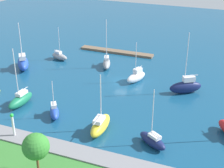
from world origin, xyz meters
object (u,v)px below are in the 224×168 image
sailboat_blue_far_north (23,63)px  sailboat_yellow_west_end (100,125)px  park_tree_east (36,147)px  sailboat_navy_center_basin (153,140)px  sailboat_white_mid_basin (136,77)px  sailboat_green_by_breakwater (21,100)px  sailboat_gray_along_channel (59,56)px  sailboat_navy_lone_north (186,86)px  sailboat_gray_near_pier (107,63)px  harbor_beacon (13,123)px  pier_dock (116,52)px  sailboat_blue_inner_mooring (54,112)px

sailboat_blue_far_north → sailboat_yellow_west_end: bearing=-160.5°
park_tree_east → sailboat_navy_center_basin: sailboat_navy_center_basin is taller
sailboat_yellow_west_end → sailboat_navy_center_basin: 8.80m
sailboat_yellow_west_end → sailboat_white_mid_basin: (0.77, -20.40, -0.02)m
sailboat_blue_far_north → sailboat_navy_center_basin: bearing=-154.4°
sailboat_green_by_breakwater → sailboat_gray_along_channel: size_ratio=1.33×
sailboat_blue_far_north → sailboat_navy_lone_north: bearing=-125.6°
sailboat_navy_lone_north → sailboat_gray_near_pier: (19.69, -6.60, -0.38)m
harbor_beacon → sailboat_navy_center_basin: bearing=-160.2°
pier_dock → sailboat_blue_far_north: bearing=49.0°
sailboat_blue_far_north → sailboat_blue_inner_mooring: bearing=-169.8°
harbor_beacon → sailboat_blue_far_north: sailboat_blue_far_north is taller
pier_dock → park_tree_east: park_tree_east is taller
park_tree_east → sailboat_blue_inner_mooring: park_tree_east is taller
park_tree_east → sailboat_navy_center_basin: size_ratio=0.64×
sailboat_green_by_breakwater → sailboat_blue_inner_mooring: bearing=82.9°
sailboat_white_mid_basin → sailboat_gray_along_channel: size_ratio=1.05×
park_tree_east → sailboat_navy_center_basin: 17.74m
sailboat_blue_inner_mooring → sailboat_yellow_west_end: size_ratio=0.71×
sailboat_gray_near_pier → sailboat_gray_along_channel: (12.76, -0.17, -0.16)m
harbor_beacon → sailboat_green_by_breakwater: sailboat_green_by_breakwater is taller
sailboat_gray_along_channel → park_tree_east: bearing=-46.9°
sailboat_gray_near_pier → sailboat_white_mid_basin: 10.36m
sailboat_blue_inner_mooring → sailboat_navy_lone_north: 26.08m
sailboat_gray_near_pier → sailboat_white_mid_basin: sailboat_gray_near_pier is taller
sailboat_yellow_west_end → sailboat_white_mid_basin: 20.41m
sailboat_green_by_breakwater → sailboat_navy_center_basin: bearing=85.4°
sailboat_yellow_west_end → sailboat_blue_far_north: (27.26, -17.41, 0.30)m
sailboat_yellow_west_end → sailboat_green_by_breakwater: sailboat_green_by_breakwater is taller
sailboat_gray_near_pier → sailboat_blue_inner_mooring: bearing=-20.2°
sailboat_gray_along_channel → sailboat_blue_inner_mooring: bearing=-45.2°
park_tree_east → sailboat_gray_near_pier: sailboat_gray_near_pier is taller
sailboat_gray_near_pier → sailboat_green_by_breakwater: (7.29, 23.09, 0.07)m
sailboat_yellow_west_end → sailboat_gray_along_channel: size_ratio=1.17×
pier_dock → sailboat_green_by_breakwater: sailboat_green_by_breakwater is taller
sailboat_blue_inner_mooring → sailboat_green_by_breakwater: size_ratio=0.62×
sailboat_gray_near_pier → sailboat_blue_far_north: sailboat_gray_near_pier is taller
sailboat_green_by_breakwater → sailboat_white_mid_basin: size_ratio=1.27×
harbor_beacon → sailboat_blue_far_north: bearing=-56.6°
park_tree_east → sailboat_yellow_west_end: sailboat_yellow_west_end is taller
sailboat_white_mid_basin → sailboat_green_by_breakwater: bearing=-21.9°
sailboat_navy_lone_north → sailboat_yellow_west_end: (9.92, 18.94, -0.25)m
sailboat_navy_lone_north → sailboat_gray_along_channel: sailboat_navy_lone_north is taller
sailboat_blue_inner_mooring → sailboat_navy_center_basin: (-17.95, 1.76, -0.09)m
harbor_beacon → sailboat_blue_far_north: (16.49, -25.03, -1.93)m
park_tree_east → sailboat_gray_near_pier: (7.18, -39.03, -4.20)m
harbor_beacon → park_tree_east: bearing=144.3°
sailboat_white_mid_basin → sailboat_gray_along_channel: (21.75, -5.30, -0.26)m
sailboat_blue_inner_mooring → park_tree_east: bearing=-10.5°
sailboat_yellow_west_end → sailboat_navy_center_basin: sailboat_yellow_west_end is taller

